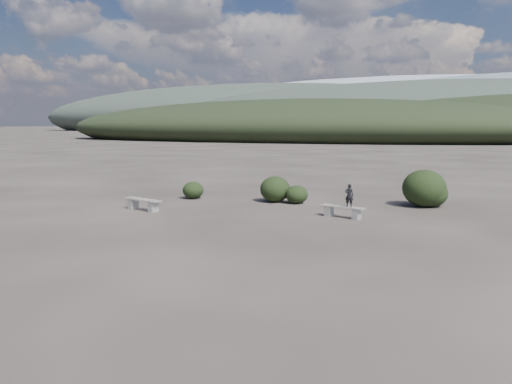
% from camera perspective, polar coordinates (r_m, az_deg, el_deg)
% --- Properties ---
extents(ground, '(1200.00, 1200.00, 0.00)m').
position_cam_1_polar(ground, '(14.53, -7.19, -5.93)').
color(ground, '#2B2521').
rests_on(ground, ground).
extents(bench_left, '(1.89, 0.91, 0.47)m').
position_cam_1_polar(bench_left, '(20.41, -12.79, -1.29)').
color(bench_left, slate).
rests_on(bench_left, ground).
extents(bench_right, '(1.74, 0.83, 0.43)m').
position_cam_1_polar(bench_right, '(18.66, 9.85, -2.12)').
color(bench_right, slate).
rests_on(bench_right, ground).
extents(seated_person, '(0.31, 0.21, 0.85)m').
position_cam_1_polar(seated_person, '(18.45, 10.61, -0.39)').
color(seated_person, black).
rests_on(seated_person, bench_right).
extents(shrub_a, '(0.97, 0.97, 0.79)m').
position_cam_1_polar(shrub_a, '(23.25, -7.21, 0.21)').
color(shrub_a, black).
rests_on(shrub_a, ground).
extents(shrub_b, '(1.34, 1.34, 1.15)m').
position_cam_1_polar(shrub_b, '(22.08, 2.19, 0.34)').
color(shrub_b, black).
rests_on(shrub_b, ground).
extents(shrub_c, '(0.99, 0.99, 0.79)m').
position_cam_1_polar(shrub_c, '(21.70, 4.65, -0.29)').
color(shrub_c, black).
rests_on(shrub_c, ground).
extents(shrub_d, '(1.78, 1.78, 1.56)m').
position_cam_1_polar(shrub_d, '(21.91, 18.66, 0.41)').
color(shrub_d, black).
rests_on(shrub_d, ground).
extents(shrub_e, '(1.35, 1.35, 1.12)m').
position_cam_1_polar(shrub_e, '(21.98, 19.39, -0.17)').
color(shrub_e, black).
rests_on(shrub_e, ground).
extents(mountain_ridges, '(500.00, 400.00, 56.00)m').
position_cam_1_polar(mountain_ridges, '(351.82, 19.20, 8.54)').
color(mountain_ridges, black).
rests_on(mountain_ridges, ground).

